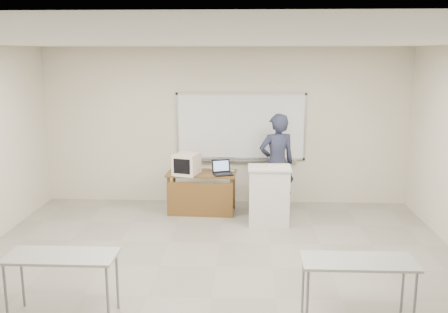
{
  "coord_description": "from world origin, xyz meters",
  "views": [
    {
      "loc": [
        0.39,
        -5.5,
        2.88
      ],
      "look_at": [
        0.05,
        2.2,
        1.28
      ],
      "focal_mm": 40.0,
      "sensor_mm": 36.0,
      "label": 1
    }
  ],
  "objects_px": {
    "laptop": "(223,171)",
    "presenter": "(277,164)",
    "mouse": "(232,171)",
    "crt_monitor": "(187,164)",
    "keyboard": "(278,165)",
    "podium": "(269,195)",
    "instructor_desk": "(201,186)",
    "whiteboard": "(241,128)"
  },
  "relations": [
    {
      "from": "laptop",
      "to": "keyboard",
      "type": "xyz_separation_m",
      "value": [
        0.95,
        -0.38,
        0.21
      ]
    },
    {
      "from": "whiteboard",
      "to": "crt_monitor",
      "type": "xyz_separation_m",
      "value": [
        -0.95,
        -0.79,
        -0.55
      ]
    },
    {
      "from": "podium",
      "to": "keyboard",
      "type": "xyz_separation_m",
      "value": [
        0.15,
        0.08,
        0.51
      ]
    },
    {
      "from": "mouse",
      "to": "crt_monitor",
      "type": "bearing_deg",
      "value": -145.56
    },
    {
      "from": "whiteboard",
      "to": "instructor_desk",
      "type": "xyz_separation_m",
      "value": [
        -0.7,
        -0.78,
        -0.97
      ]
    },
    {
      "from": "laptop",
      "to": "keyboard",
      "type": "height_order",
      "value": "keyboard"
    },
    {
      "from": "instructor_desk",
      "to": "podium",
      "type": "relative_size",
      "value": 1.25
    },
    {
      "from": "crt_monitor",
      "to": "keyboard",
      "type": "bearing_deg",
      "value": 3.22
    },
    {
      "from": "crt_monitor",
      "to": "laptop",
      "type": "height_order",
      "value": "crt_monitor"
    },
    {
      "from": "mouse",
      "to": "presenter",
      "type": "height_order",
      "value": "presenter"
    },
    {
      "from": "crt_monitor",
      "to": "presenter",
      "type": "xyz_separation_m",
      "value": [
        1.61,
        0.18,
        -0.02
      ]
    },
    {
      "from": "podium",
      "to": "presenter",
      "type": "distance_m",
      "value": 0.78
    },
    {
      "from": "instructor_desk",
      "to": "keyboard",
      "type": "distance_m",
      "value": 1.49
    },
    {
      "from": "whiteboard",
      "to": "presenter",
      "type": "height_order",
      "value": "whiteboard"
    },
    {
      "from": "podium",
      "to": "crt_monitor",
      "type": "distance_m",
      "value": 1.58
    },
    {
      "from": "laptop",
      "to": "keyboard",
      "type": "distance_m",
      "value": 1.04
    },
    {
      "from": "podium",
      "to": "keyboard",
      "type": "height_order",
      "value": "keyboard"
    },
    {
      "from": "crt_monitor",
      "to": "podium",
      "type": "bearing_deg",
      "value": -1.02
    },
    {
      "from": "laptop",
      "to": "keyboard",
      "type": "bearing_deg",
      "value": -40.28
    },
    {
      "from": "instructor_desk",
      "to": "mouse",
      "type": "relative_size",
      "value": 11.63
    },
    {
      "from": "whiteboard",
      "to": "laptop",
      "type": "relative_size",
      "value": 7.45
    },
    {
      "from": "crt_monitor",
      "to": "mouse",
      "type": "height_order",
      "value": "crt_monitor"
    },
    {
      "from": "whiteboard",
      "to": "crt_monitor",
      "type": "relative_size",
      "value": 5.44
    },
    {
      "from": "crt_monitor",
      "to": "mouse",
      "type": "distance_m",
      "value": 0.83
    },
    {
      "from": "mouse",
      "to": "presenter",
      "type": "bearing_deg",
      "value": 22.74
    },
    {
      "from": "laptop",
      "to": "presenter",
      "type": "xyz_separation_m",
      "value": [
        0.96,
        0.18,
        0.11
      ]
    },
    {
      "from": "podium",
      "to": "instructor_desk",
      "type": "bearing_deg",
      "value": 158.34
    },
    {
      "from": "mouse",
      "to": "instructor_desk",
      "type": "bearing_deg",
      "value": -141.82
    },
    {
      "from": "whiteboard",
      "to": "keyboard",
      "type": "xyz_separation_m",
      "value": [
        0.65,
        -1.17,
        -0.47
      ]
    },
    {
      "from": "whiteboard",
      "to": "instructor_desk",
      "type": "relative_size",
      "value": 1.99
    },
    {
      "from": "laptop",
      "to": "mouse",
      "type": "height_order",
      "value": "laptop"
    },
    {
      "from": "crt_monitor",
      "to": "mouse",
      "type": "bearing_deg",
      "value": 28.86
    },
    {
      "from": "laptop",
      "to": "podium",
      "type": "bearing_deg",
      "value": -48.37
    },
    {
      "from": "laptop",
      "to": "mouse",
      "type": "xyz_separation_m",
      "value": [
        0.15,
        0.17,
        -0.04
      ]
    },
    {
      "from": "instructor_desk",
      "to": "crt_monitor",
      "type": "xyz_separation_m",
      "value": [
        -0.25,
        -0.02,
        0.42
      ]
    },
    {
      "from": "crt_monitor",
      "to": "mouse",
      "type": "xyz_separation_m",
      "value": [
        0.8,
        0.17,
        -0.16
      ]
    },
    {
      "from": "presenter",
      "to": "laptop",
      "type": "bearing_deg",
      "value": -5.87
    },
    {
      "from": "whiteboard",
      "to": "mouse",
      "type": "height_order",
      "value": "whiteboard"
    },
    {
      "from": "presenter",
      "to": "mouse",
      "type": "bearing_deg",
      "value": -16.01
    },
    {
      "from": "instructor_desk",
      "to": "mouse",
      "type": "distance_m",
      "value": 0.63
    },
    {
      "from": "podium",
      "to": "crt_monitor",
      "type": "height_order",
      "value": "crt_monitor"
    },
    {
      "from": "crt_monitor",
      "to": "presenter",
      "type": "distance_m",
      "value": 1.62
    }
  ]
}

